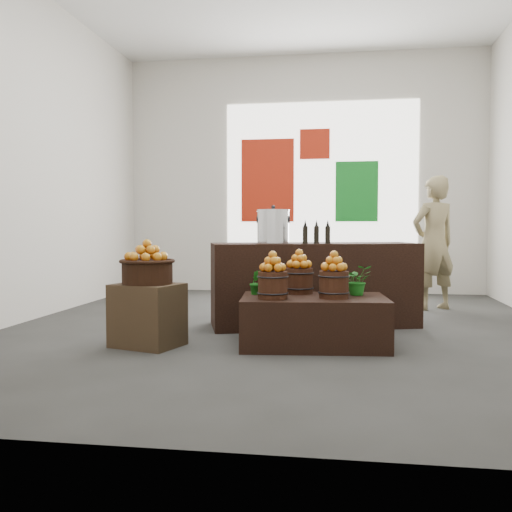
# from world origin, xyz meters

# --- Properties ---
(ground) EXTENTS (7.00, 7.00, 0.00)m
(ground) POSITION_xyz_m (0.00, 0.00, 0.00)
(ground) COLOR #343432
(ground) RESTS_ON ground
(back_wall) EXTENTS (6.00, 0.04, 4.00)m
(back_wall) POSITION_xyz_m (0.00, 3.50, 2.00)
(back_wall) COLOR silver
(back_wall) RESTS_ON ground
(back_opening) EXTENTS (3.20, 0.02, 2.40)m
(back_opening) POSITION_xyz_m (0.30, 3.48, 2.00)
(back_opening) COLOR white
(back_opening) RESTS_ON back_wall
(deco_red_left) EXTENTS (0.90, 0.04, 1.40)m
(deco_red_left) POSITION_xyz_m (-0.60, 3.47, 1.90)
(deco_red_left) COLOR #AD200D
(deco_red_left) RESTS_ON back_wall
(deco_green_right) EXTENTS (0.70, 0.04, 1.00)m
(deco_green_right) POSITION_xyz_m (0.90, 3.47, 1.70)
(deco_green_right) COLOR #127921
(deco_green_right) RESTS_ON back_wall
(deco_red_upper) EXTENTS (0.50, 0.04, 0.50)m
(deco_red_upper) POSITION_xyz_m (0.20, 3.47, 2.50)
(deco_red_upper) COLOR #AD200D
(deco_red_upper) RESTS_ON back_wall
(crate) EXTENTS (0.70, 0.63, 0.58)m
(crate) POSITION_xyz_m (-1.12, -1.14, 0.29)
(crate) COLOR #493422
(crate) RESTS_ON ground
(wicker_basket) EXTENTS (0.47, 0.47, 0.21)m
(wicker_basket) POSITION_xyz_m (-1.12, -1.14, 0.69)
(wicker_basket) COLOR black
(wicker_basket) RESTS_ON crate
(apples_in_basket) EXTENTS (0.37, 0.37, 0.20)m
(apples_in_basket) POSITION_xyz_m (-1.12, -1.14, 0.90)
(apples_in_basket) COLOR #980E04
(apples_in_basket) RESTS_ON wicker_basket
(display_table) EXTENTS (1.41, 0.95, 0.46)m
(display_table) POSITION_xyz_m (0.42, -0.90, 0.23)
(display_table) COLOR black
(display_table) RESTS_ON ground
(apple_bucket_front_left) EXTENTS (0.27, 0.27, 0.25)m
(apple_bucket_front_left) POSITION_xyz_m (0.05, -1.12, 0.59)
(apple_bucket_front_left) COLOR #37170F
(apple_bucket_front_left) RESTS_ON display_table
(apples_in_bucket_front_left) EXTENTS (0.20, 0.20, 0.18)m
(apples_in_bucket_front_left) POSITION_xyz_m (0.05, -1.12, 0.80)
(apples_in_bucket_front_left) COLOR #980E04
(apples_in_bucket_front_left) RESTS_ON apple_bucket_front_left
(apple_bucket_front_right) EXTENTS (0.27, 0.27, 0.25)m
(apple_bucket_front_right) POSITION_xyz_m (0.60, -0.99, 0.59)
(apple_bucket_front_right) COLOR #37170F
(apple_bucket_front_right) RESTS_ON display_table
(apples_in_bucket_front_right) EXTENTS (0.20, 0.20, 0.18)m
(apples_in_bucket_front_right) POSITION_xyz_m (0.60, -0.99, 0.80)
(apples_in_bucket_front_right) COLOR #980E04
(apples_in_bucket_front_right) RESTS_ON apple_bucket_front_right
(apple_bucket_rear) EXTENTS (0.27, 0.27, 0.25)m
(apple_bucket_rear) POSITION_xyz_m (0.26, -0.67, 0.59)
(apple_bucket_rear) COLOR #37170F
(apple_bucket_rear) RESTS_ON display_table
(apples_in_bucket_rear) EXTENTS (0.20, 0.20, 0.18)m
(apples_in_bucket_rear) POSITION_xyz_m (0.26, -0.67, 0.80)
(apples_in_bucket_rear) COLOR #980E04
(apples_in_bucket_rear) RESTS_ON apple_bucket_rear
(herb_garnish_right) EXTENTS (0.31, 0.28, 0.29)m
(herb_garnish_right) POSITION_xyz_m (0.82, -0.73, 0.61)
(herb_garnish_right) COLOR #146116
(herb_garnish_right) RESTS_ON display_table
(herb_garnish_left) EXTENTS (0.13, 0.11, 0.24)m
(herb_garnish_left) POSITION_xyz_m (-0.14, -0.82, 0.58)
(herb_garnish_left) COLOR #146116
(herb_garnish_left) RESTS_ON display_table
(counter) EXTENTS (2.39, 1.35, 0.93)m
(counter) POSITION_xyz_m (0.36, 0.20, 0.47)
(counter) COLOR black
(counter) RESTS_ON ground
(stock_pot_left) EXTENTS (0.35, 0.35, 0.35)m
(stock_pot_left) POSITION_xyz_m (-0.09, 0.06, 1.11)
(stock_pot_left) COLOR silver
(stock_pot_left) RESTS_ON counter
(oil_cruets) EXTENTS (0.26, 0.13, 0.26)m
(oil_cruets) POSITION_xyz_m (0.43, -0.02, 1.06)
(oil_cruets) COLOR black
(oil_cruets) RESTS_ON counter
(shopper) EXTENTS (0.78, 0.69, 1.79)m
(shopper) POSITION_xyz_m (1.88, 1.69, 0.90)
(shopper) COLOR #8D7E56
(shopper) RESTS_ON ground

